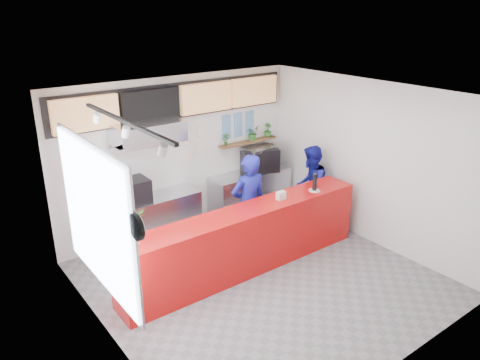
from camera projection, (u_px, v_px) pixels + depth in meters
floor at (261, 279)px, 7.63m from camera, size 5.00×5.00×0.00m
ceiling at (264, 96)px, 6.57m from camera, size 5.00×5.00×0.00m
wall_back at (179, 155)px, 8.97m from camera, size 5.00×0.00×5.00m
wall_left at (105, 242)px, 5.69m from camera, size 0.00×5.00×5.00m
wall_right at (368, 163)px, 8.51m from camera, size 0.00×5.00×5.00m
service_counter at (246, 240)px, 7.74m from camera, size 4.50×0.60×1.10m
cream_band at (177, 98)px, 8.57m from camera, size 5.00×0.02×0.80m
prep_bench at (153, 220)px, 8.66m from camera, size 1.80×0.60×0.90m
panini_oven at (134, 191)px, 8.25m from camera, size 0.49×0.49×0.43m
extraction_hood at (147, 132)px, 8.02m from camera, size 1.20×0.70×0.35m
hood_lip at (148, 143)px, 8.09m from camera, size 1.20×0.69×0.31m
right_bench at (250, 192)px, 9.96m from camera, size 1.80×0.60×0.90m
espresso_machine at (259, 159)px, 9.85m from camera, size 0.91×0.79×0.49m
espresso_tray at (259, 148)px, 9.76m from camera, size 0.71×0.51×0.06m
herb_shelf at (248, 142)px, 9.79m from camera, size 1.40×0.18×0.04m
menu_board_far_left at (85, 114)px, 7.52m from camera, size 1.10×0.10×0.55m
menu_board_mid_left at (151, 105)px, 8.17m from camera, size 1.10×0.10×0.55m
menu_board_mid_right at (206, 98)px, 8.82m from camera, size 1.10×0.10×0.55m
menu_board_far_right at (254, 91)px, 9.48m from camera, size 1.10×0.10×0.55m
soffit at (178, 100)px, 8.56m from camera, size 4.80×0.04×0.65m
window_pane at (96, 218)px, 5.86m from camera, size 0.04×2.20×1.90m
window_frame at (98, 218)px, 5.87m from camera, size 0.03×2.30×2.00m
wall_clock_rim at (136, 227)px, 4.85m from camera, size 0.05×0.30×0.30m
wall_clock_face at (139, 226)px, 4.86m from camera, size 0.02×0.26×0.26m
track_rail at (125, 122)px, 5.41m from camera, size 0.05×2.40×0.04m
dec_plate_a at (186, 141)px, 8.94m from camera, size 0.24×0.03×0.24m
dec_plate_b at (200, 143)px, 9.14m from camera, size 0.24×0.03×0.24m
dec_plate_c at (187, 156)px, 9.05m from camera, size 0.24×0.03×0.24m
dec_plate_d at (202, 131)px, 9.08m from camera, size 0.24×0.03×0.24m
photo_frame_a at (226, 121)px, 9.39m from camera, size 0.20×0.02×0.25m
photo_frame_b at (238, 119)px, 9.56m from camera, size 0.20×0.02×0.25m
photo_frame_c at (250, 117)px, 9.73m from camera, size 0.20×0.02×0.25m
photo_frame_d at (226, 133)px, 9.48m from camera, size 0.20×0.02×0.25m
photo_frame_e at (238, 131)px, 9.65m from camera, size 0.20×0.02×0.25m
photo_frame_f at (250, 129)px, 9.82m from camera, size 0.20×0.02×0.25m
staff_center at (249, 205)px, 8.18m from camera, size 0.71×0.51×1.84m
staff_right at (310, 186)px, 9.26m from camera, size 1.01×0.96×1.64m
herb_a at (226, 139)px, 9.41m from camera, size 0.16×0.14×0.26m
herb_c at (252, 133)px, 9.79m from camera, size 0.35×0.32×0.31m
herb_d at (268, 130)px, 10.03m from camera, size 0.17×0.16×0.30m
glass_vase at (134, 241)px, 6.36m from camera, size 0.20×0.20×0.19m
basil_vase at (132, 220)px, 6.25m from camera, size 0.33×0.29×0.37m
napkin_holder at (281, 196)px, 7.92m from camera, size 0.16×0.10×0.14m
white_plate at (314, 190)px, 8.29m from camera, size 0.20×0.20×0.01m
pepper_mill at (315, 182)px, 8.24m from camera, size 0.10×0.10×0.30m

